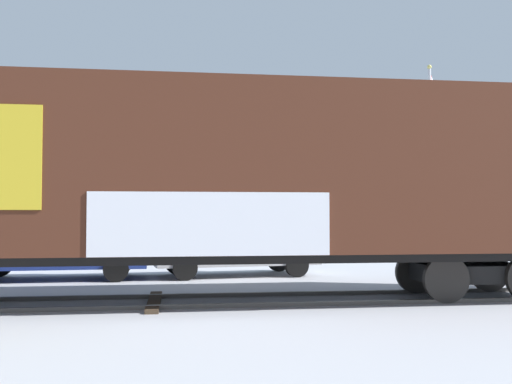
{
  "coord_description": "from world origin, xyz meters",
  "views": [
    {
      "loc": [
        -1.95,
        -11.48,
        1.73
      ],
      "look_at": [
        0.72,
        1.19,
        2.21
      ],
      "focal_mm": 41.22,
      "sensor_mm": 36.0,
      "label": 1
    }
  ],
  "objects": [
    {
      "name": "parked_car_blue",
      "position": [
        -3.94,
        4.83,
        0.87
      ],
      "size": [
        4.83,
        2.15,
        1.68
      ],
      "color": "navy",
      "rests_on": "ground_plane"
    },
    {
      "name": "track",
      "position": [
        -0.79,
        0.0,
        0.04
      ],
      "size": [
        59.95,
        6.11,
        0.08
      ],
      "color": "#4C4742",
      "rests_on": "ground_plane"
    },
    {
      "name": "freight_car",
      "position": [
        -0.77,
        -0.0,
        2.51
      ],
      "size": [
        16.16,
        4.05,
        4.41
      ],
      "color": "#472316",
      "rests_on": "ground_plane"
    },
    {
      "name": "flagpole",
      "position": [
        9.85,
        10.18,
        5.1
      ],
      "size": [
        0.99,
        1.48,
        7.7
      ],
      "color": "silver",
      "rests_on": "ground_plane"
    },
    {
      "name": "ground_plane",
      "position": [
        0.0,
        0.0,
        0.0
      ],
      "size": [
        260.0,
        260.0,
        0.0
      ],
      "primitive_type": "plane",
      "color": "#B2B5BC"
    },
    {
      "name": "parked_car_silver",
      "position": [
        0.81,
        4.76,
        0.77
      ],
      "size": [
        4.6,
        2.1,
        1.54
      ],
      "color": "#B7BABF",
      "rests_on": "ground_plane"
    },
    {
      "name": "hillside",
      "position": [
        0.14,
        65.29,
        4.49
      ],
      "size": [
        119.27,
        36.86,
        13.62
      ],
      "color": "silver",
      "rests_on": "ground_plane"
    }
  ]
}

